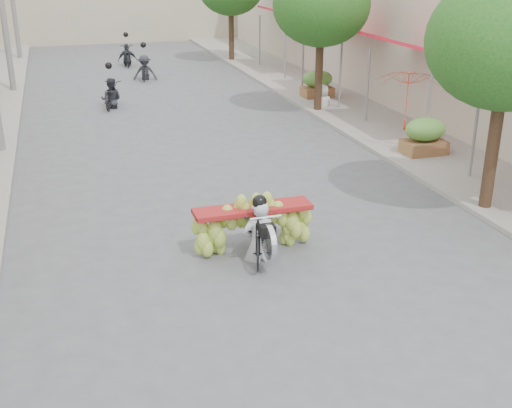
% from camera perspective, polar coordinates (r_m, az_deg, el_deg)
% --- Properties ---
extents(ground, '(120.00, 120.00, 0.00)m').
position_cam_1_polar(ground, '(9.97, 7.43, -12.50)').
color(ground, '#56575B').
rests_on(ground, ground).
extents(sidewalk_right, '(4.00, 60.00, 0.12)m').
position_cam_1_polar(sidewalk_right, '(25.42, 8.00, 8.96)').
color(sidewalk_right, gray).
rests_on(sidewalk_right, ground).
extents(shophouse_row_right, '(9.77, 40.00, 6.00)m').
position_cam_1_polar(shophouse_row_right, '(26.64, 19.42, 14.98)').
color(shophouse_row_right, beige).
rests_on(shophouse_row_right, ground).
extents(street_tree_near, '(3.40, 3.40, 5.25)m').
position_cam_1_polar(street_tree_near, '(14.67, 21.48, 13.25)').
color(street_tree_near, '#3A2719').
rests_on(street_tree_near, ground).
extents(street_tree_mid, '(3.40, 3.40, 5.25)m').
position_cam_1_polar(street_tree_mid, '(23.32, 5.83, 17.19)').
color(street_tree_mid, '#3A2719').
rests_on(street_tree_mid, ground).
extents(produce_crate_mid, '(1.20, 0.88, 1.16)m').
position_cam_1_polar(produce_crate_mid, '(18.92, 14.80, 6.09)').
color(produce_crate_mid, brown).
rests_on(produce_crate_mid, ground).
extents(produce_crate_far, '(1.20, 0.88, 1.16)m').
position_cam_1_polar(produce_crate_far, '(25.86, 5.49, 10.77)').
color(produce_crate_far, brown).
rests_on(produce_crate_far, ground).
extents(banana_motorbike, '(2.33, 1.93, 2.24)m').
position_cam_1_polar(banana_motorbike, '(12.29, 0.04, -1.47)').
color(banana_motorbike, black).
rests_on(banana_motorbike, ground).
extents(market_umbrella, '(2.02, 2.02, 1.74)m').
position_cam_1_polar(market_umbrella, '(18.68, 13.56, 11.54)').
color(market_umbrella, red).
rests_on(market_umbrella, ground).
extents(pedestrian, '(0.81, 0.50, 1.61)m').
position_cam_1_polar(pedestrian, '(24.24, 6.00, 10.53)').
color(pedestrian, silver).
rests_on(pedestrian, ground).
extents(bg_motorbike_a, '(1.10, 1.76, 1.95)m').
position_cam_1_polar(bg_motorbike_a, '(24.96, -12.81, 9.99)').
color(bg_motorbike_a, black).
rests_on(bg_motorbike_a, ground).
extents(bg_motorbike_b, '(1.15, 1.89, 1.95)m').
position_cam_1_polar(bg_motorbike_b, '(30.22, -9.90, 12.35)').
color(bg_motorbike_b, black).
rests_on(bg_motorbike_b, ground).
extents(bg_motorbike_c, '(1.01, 1.83, 1.95)m').
position_cam_1_polar(bg_motorbike_c, '(34.15, -11.40, 13.20)').
color(bg_motorbike_c, black).
rests_on(bg_motorbike_c, ground).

